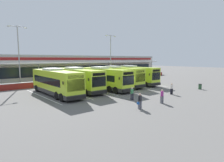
# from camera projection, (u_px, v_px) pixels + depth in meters

# --- Properties ---
(ground_plane) EXTENTS (200.00, 200.00, 0.00)m
(ground_plane) POSITION_uv_depth(u_px,v_px,m) (126.00, 93.00, 27.66)
(ground_plane) COLOR #605E5B
(terminal_building) EXTENTS (70.00, 13.00, 6.00)m
(terminal_building) POSITION_uv_depth(u_px,v_px,m) (53.00, 67.00, 47.63)
(terminal_building) COLOR beige
(terminal_building) RESTS_ON ground
(red_barrier_wall) EXTENTS (60.00, 0.40, 1.10)m
(red_barrier_wall) POSITION_uv_depth(u_px,v_px,m) (77.00, 81.00, 38.55)
(red_barrier_wall) COLOR maroon
(red_barrier_wall) RESTS_ON ground
(coach_bus_leftmost) EXTENTS (3.00, 12.18, 3.78)m
(coach_bus_leftmost) POSITION_uv_depth(u_px,v_px,m) (56.00, 82.00, 26.24)
(coach_bus_leftmost) COLOR #B7DB2D
(coach_bus_leftmost) RESTS_ON ground
(coach_bus_left_centre) EXTENTS (3.00, 12.18, 3.78)m
(coach_bus_left_centre) POSITION_uv_depth(u_px,v_px,m) (77.00, 80.00, 29.67)
(coach_bus_left_centre) COLOR #B7DB2D
(coach_bus_left_centre) RESTS_ON ground
(coach_bus_centre) EXTENTS (3.00, 12.18, 3.78)m
(coach_bus_centre) POSITION_uv_depth(u_px,v_px,m) (103.00, 79.00, 31.35)
(coach_bus_centre) COLOR #B7DB2D
(coach_bus_centre) RESTS_ON ground
(coach_bus_right_centre) EXTENTS (3.00, 12.18, 3.78)m
(coach_bus_right_centre) POSITION_uv_depth(u_px,v_px,m) (117.00, 76.00, 35.22)
(coach_bus_right_centre) COLOR #B7DB2D
(coach_bus_right_centre) RESTS_ON ground
(coach_bus_rightmost) EXTENTS (3.00, 12.18, 3.78)m
(coach_bus_rightmost) POSITION_uv_depth(u_px,v_px,m) (132.00, 75.00, 37.77)
(coach_bus_rightmost) COLOR #B7DB2D
(coach_bus_rightmost) RESTS_ON ground
(bay_stripe_far_west) EXTENTS (0.14, 13.00, 0.01)m
(bay_stripe_far_west) POSITION_uv_depth(u_px,v_px,m) (42.00, 96.00, 25.43)
(bay_stripe_far_west) COLOR silver
(bay_stripe_far_west) RESTS_ON ground
(bay_stripe_west) EXTENTS (0.14, 13.00, 0.01)m
(bay_stripe_west) POSITION_uv_depth(u_px,v_px,m) (69.00, 93.00, 28.13)
(bay_stripe_west) COLOR silver
(bay_stripe_west) RESTS_ON ground
(bay_stripe_mid_west) EXTENTS (0.14, 13.00, 0.01)m
(bay_stripe_mid_west) POSITION_uv_depth(u_px,v_px,m) (92.00, 90.00, 30.84)
(bay_stripe_mid_west) COLOR silver
(bay_stripe_mid_west) RESTS_ON ground
(bay_stripe_centre) EXTENTS (0.14, 13.00, 0.01)m
(bay_stripe_centre) POSITION_uv_depth(u_px,v_px,m) (111.00, 87.00, 33.55)
(bay_stripe_centre) COLOR silver
(bay_stripe_centre) RESTS_ON ground
(bay_stripe_mid_east) EXTENTS (0.14, 13.00, 0.01)m
(bay_stripe_mid_east) POSITION_uv_depth(u_px,v_px,m) (127.00, 85.00, 36.26)
(bay_stripe_mid_east) COLOR silver
(bay_stripe_mid_east) RESTS_ON ground
(bay_stripe_east) EXTENTS (0.14, 13.00, 0.01)m
(bay_stripe_east) POSITION_uv_depth(u_px,v_px,m) (142.00, 83.00, 38.96)
(bay_stripe_east) COLOR silver
(bay_stripe_east) RESTS_ON ground
(pedestrian_with_handbag) EXTENTS (0.64, 0.31, 1.62)m
(pedestrian_with_handbag) POSITION_uv_depth(u_px,v_px,m) (140.00, 101.00, 18.92)
(pedestrian_with_handbag) COLOR slate
(pedestrian_with_handbag) RESTS_ON ground
(pedestrian_in_dark_coat) EXTENTS (0.54, 0.29, 1.62)m
(pedestrian_in_dark_coat) POSITION_uv_depth(u_px,v_px,m) (162.00, 96.00, 21.37)
(pedestrian_in_dark_coat) COLOR slate
(pedestrian_in_dark_coat) RESTS_ON ground
(pedestrian_child) EXTENTS (0.54, 0.29, 1.62)m
(pedestrian_child) POSITION_uv_depth(u_px,v_px,m) (132.00, 93.00, 23.01)
(pedestrian_child) COLOR #33333D
(pedestrian_child) RESTS_ON ground
(pedestrian_near_bin) EXTENTS (0.54, 0.29, 1.62)m
(pedestrian_near_bin) POSITION_uv_depth(u_px,v_px,m) (172.00, 88.00, 26.72)
(pedestrian_near_bin) COLOR black
(pedestrian_near_bin) RESTS_ON ground
(lamp_post_west) EXTENTS (3.24, 0.28, 11.00)m
(lamp_post_west) POSITION_uv_depth(u_px,v_px,m) (19.00, 52.00, 33.20)
(lamp_post_west) COLOR #9E9EA3
(lamp_post_west) RESTS_ON ground
(lamp_post_centre) EXTENTS (3.24, 0.28, 11.00)m
(lamp_post_centre) POSITION_uv_depth(u_px,v_px,m) (111.00, 54.00, 45.97)
(lamp_post_centre) COLOR #9E9EA3
(lamp_post_centre) RESTS_ON ground
(litter_bin) EXTENTS (0.54, 0.54, 0.93)m
(litter_bin) POSITION_uv_depth(u_px,v_px,m) (200.00, 87.00, 31.23)
(litter_bin) COLOR #2D5133
(litter_bin) RESTS_ON ground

